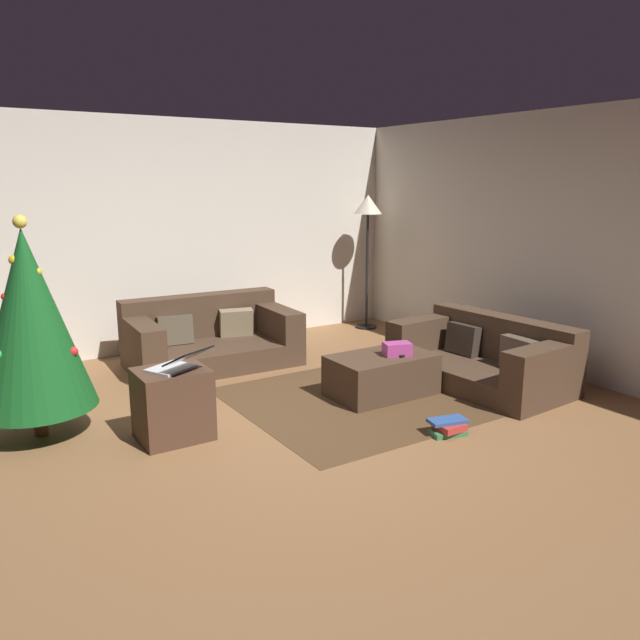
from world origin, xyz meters
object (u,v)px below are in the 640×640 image
object	(u,v)px
christmas_tree	(30,320)
side_table	(173,404)
couch_right	(486,357)
ottoman	(382,375)
laptop	(177,364)
book_stack	(448,427)
gift_box	(397,349)
tv_remote	(396,355)
corner_lamp	(368,215)
couch_left	(209,339)

from	to	relation	value
christmas_tree	side_table	size ratio (longest dim) A/B	3.10
couch_right	ottoman	bearing A→B (deg)	72.49
laptop	book_stack	xyz separation A→B (m)	(1.77, -1.02, -0.54)
couch_right	book_stack	distance (m)	1.42
gift_box	book_stack	bearing A→B (deg)	-104.97
ottoman	tv_remote	world-z (taller)	tv_remote
corner_lamp	ottoman	bearing A→B (deg)	-123.66
couch_right	corner_lamp	world-z (taller)	corner_lamp
ottoman	christmas_tree	size ratio (longest dim) A/B	0.56
couch_left	tv_remote	bearing A→B (deg)	121.22
christmas_tree	side_table	world-z (taller)	christmas_tree
gift_box	laptop	world-z (taller)	laptop
gift_box	book_stack	xyz separation A→B (m)	(-0.25, -0.94, -0.37)
side_table	laptop	xyz separation A→B (m)	(0.03, -0.06, 0.33)
tv_remote	couch_left	bearing A→B (deg)	107.28
couch_left	book_stack	distance (m)	2.92
couch_left	gift_box	xyz separation A→B (m)	(1.04, -1.86, 0.16)
couch_right	gift_box	xyz separation A→B (m)	(-0.94, 0.19, 0.18)
couch_left	tv_remote	world-z (taller)	couch_left
book_stack	corner_lamp	world-z (taller)	corner_lamp
side_table	laptop	world-z (taller)	laptop
couch_left	couch_right	xyz separation A→B (m)	(1.99, -2.05, -0.02)
ottoman	gift_box	size ratio (longest dim) A/B	3.90
ottoman	side_table	bearing A→B (deg)	177.87
laptop	couch_left	bearing A→B (deg)	61.12
couch_right	corner_lamp	bearing A→B (deg)	-13.23
corner_lamp	couch_right	bearing A→B (deg)	-99.55
gift_box	laptop	size ratio (longest dim) A/B	0.47
couch_left	side_table	xyz separation A→B (m)	(-1.01, -1.72, 0.00)
couch_right	ottoman	world-z (taller)	couch_right
gift_box	corner_lamp	xyz separation A→B (m)	(1.36, 2.29, 1.05)
ottoman	tv_remote	bearing A→B (deg)	-40.72
couch_right	ottoman	size ratio (longest dim) A/B	1.81
book_stack	corner_lamp	size ratio (longest dim) A/B	0.19
laptop	side_table	bearing A→B (deg)	116.41
laptop	christmas_tree	bearing A→B (deg)	142.61
couch_right	book_stack	size ratio (longest dim) A/B	5.30
ottoman	laptop	xyz separation A→B (m)	(-1.91, 0.01, 0.41)
ottoman	book_stack	size ratio (longest dim) A/B	2.93
couch_left	gift_box	bearing A→B (deg)	121.90
side_table	corner_lamp	world-z (taller)	corner_lamp
couch_left	tv_remote	xyz separation A→B (m)	(1.02, -1.87, 0.11)
ottoman	side_table	distance (m)	1.94
gift_box	corner_lamp	distance (m)	2.86
laptop	book_stack	size ratio (longest dim) A/B	1.61
corner_lamp	couch_left	bearing A→B (deg)	-169.87
gift_box	tv_remote	size ratio (longest dim) A/B	1.51
couch_left	ottoman	bearing A→B (deg)	119.95
tv_remote	laptop	size ratio (longest dim) A/B	0.31
side_table	tv_remote	bearing A→B (deg)	-4.36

